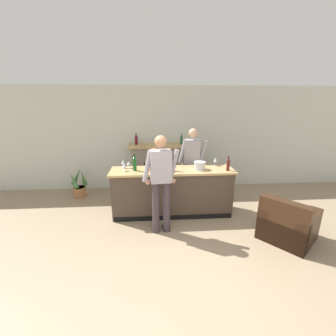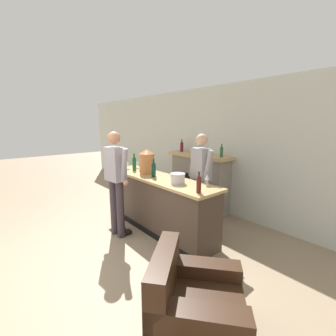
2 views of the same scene
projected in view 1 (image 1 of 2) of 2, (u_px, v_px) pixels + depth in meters
name	position (u px, v px, depth m)	size (l,w,h in m)	color
ground_plane	(179.00, 292.00, 2.91)	(24.00, 24.00, 0.00)	gray
wall_back_panel	(163.00, 139.00, 6.11)	(12.00, 0.07, 2.75)	silver
bar_counter	(172.00, 192.00, 4.79)	(2.56, 0.64, 1.01)	#46382C
fireplace_stone	(159.00, 167.00, 6.06)	(1.57, 0.52, 1.57)	gray
armchair_black	(287.00, 225.00, 3.93)	(1.14, 1.14, 0.83)	#341F12
potted_plant_corner	(79.00, 186.00, 5.72)	(0.45, 0.50, 0.73)	#A2683F
person_customer	(161.00, 181.00, 3.97)	(0.66, 0.33, 1.82)	#3E333B
person_bartender	(192.00, 163.00, 5.23)	(0.64, 0.37, 1.78)	#332F4A
copper_dispenser	(155.00, 159.00, 4.57)	(0.29, 0.33, 0.47)	#BD733D
ice_bucket_steel	(200.00, 166.00, 4.63)	(0.24, 0.24, 0.16)	silver
wine_bottle_merlot_tall	(228.00, 164.00, 4.54)	(0.07, 0.07, 0.30)	#4F1916
wine_bottle_riesling_slim	(171.00, 164.00, 4.54)	(0.08, 0.08, 0.33)	#0B3527
wine_bottle_chardonnay_pale	(135.00, 163.00, 4.54)	(0.08, 0.08, 0.34)	#155121
wine_glass_front_left	(215.00, 160.00, 4.88)	(0.07, 0.07, 0.19)	silver
wine_glass_back_row	(129.00, 163.00, 4.70)	(0.09, 0.09, 0.15)	silver
wine_glass_front_right	(124.00, 165.00, 4.51)	(0.09, 0.09, 0.17)	silver
wine_glass_mid_counter	(123.00, 162.00, 4.71)	(0.07, 0.07, 0.19)	silver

